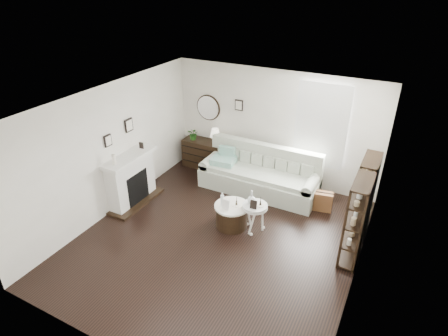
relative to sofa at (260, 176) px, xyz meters
The scene contains 18 objects.
room 1.58m from the sofa, 39.06° to the left, with size 5.50×5.50×5.50m.
fireplace 2.91m from the sofa, 142.06° to the right, with size 0.50×1.40×1.84m.
shelf_unit_far 2.46m from the sofa, 12.76° to the right, with size 0.30×0.80×1.60m.
shelf_unit_near 2.80m from the sofa, 31.31° to the right, with size 0.30×0.80×1.60m.
sofa is the anchor object (origin of this frame).
quilt 0.94m from the sofa, behind, with size 0.55×0.45×0.14m, color #227F60.
suitcase 1.43m from the sofa, ahead, with size 0.64×0.21×0.42m, color brown.
dresser 1.76m from the sofa, 167.31° to the left, with size 1.11×0.48×0.74m.
table_lamp 1.56m from the sofa, 164.47° to the left, with size 0.25×0.25×0.40m, color beige, non-canonical shape.
potted_plant 2.09m from the sofa, behind, with size 0.28×0.25×0.32m, color #205017.
drum_table 1.57m from the sofa, 88.25° to the right, with size 0.70×0.70×0.49m.
pedestal_table 1.60m from the sofa, 71.16° to the right, with size 0.50×0.50×0.60m.
eiffel_drum 1.54m from the sofa, 85.27° to the right, with size 0.10×0.10×0.17m, color black, non-canonical shape.
bottle_drum 1.67m from the sofa, 94.41° to the right, with size 0.07×0.07×0.29m, color silver.
card_frame_drum 1.76m from the sofa, 90.02° to the right, with size 0.16×0.01×0.21m, color white.
eiffel_ped 1.62m from the sofa, 67.43° to the right, with size 0.10×0.10×0.16m, color black, non-canonical shape.
flask_ped 1.59m from the sofa, 73.97° to the right, with size 0.15×0.15×0.29m, color silver, non-canonical shape.
card_frame_ped 1.75m from the sofa, 71.88° to the right, with size 0.13×0.01×0.18m, color black.
Camera 1 is at (2.73, -5.03, 4.64)m, focal length 30.00 mm.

